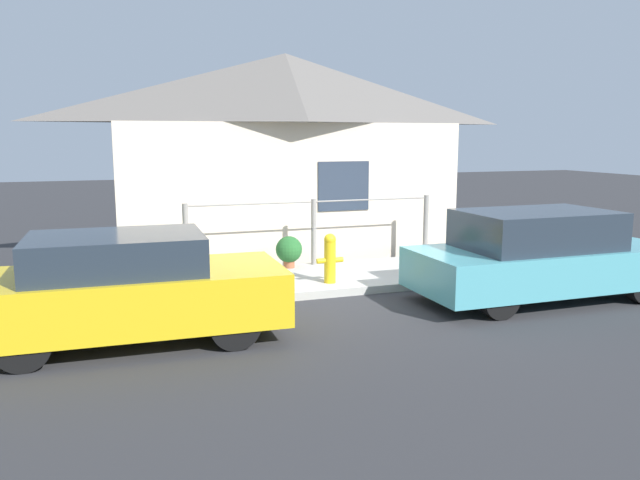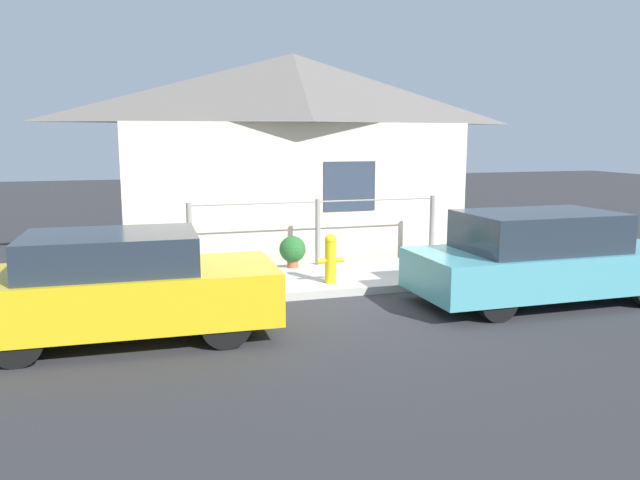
{
  "view_description": "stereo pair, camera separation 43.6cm",
  "coord_description": "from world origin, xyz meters",
  "px_view_note": "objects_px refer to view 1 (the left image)",
  "views": [
    {
      "loc": [
        -3.79,
        -9.08,
        2.56
      ],
      "look_at": [
        -0.48,
        0.3,
        0.9
      ],
      "focal_mm": 35.0,
      "sensor_mm": 36.0,
      "label": 1
    },
    {
      "loc": [
        -3.37,
        -9.22,
        2.56
      ],
      "look_at": [
        -0.48,
        0.3,
        0.9
      ],
      "focal_mm": 35.0,
      "sensor_mm": 36.0,
      "label": 2
    }
  ],
  "objects_px": {
    "car_right": "(541,256)",
    "potted_plant_near_hydrant": "(289,250)",
    "fire_hydrant": "(330,257)",
    "potted_plant_by_fence": "(141,257)",
    "car_left": "(128,288)"
  },
  "relations": [
    {
      "from": "car_right",
      "to": "potted_plant_near_hydrant",
      "type": "distance_m",
      "value": 4.45
    },
    {
      "from": "fire_hydrant",
      "to": "potted_plant_by_fence",
      "type": "bearing_deg",
      "value": 156.76
    },
    {
      "from": "car_right",
      "to": "potted_plant_by_fence",
      "type": "height_order",
      "value": "car_right"
    },
    {
      "from": "fire_hydrant",
      "to": "potted_plant_near_hydrant",
      "type": "height_order",
      "value": "fire_hydrant"
    },
    {
      "from": "car_right",
      "to": "potted_plant_near_hydrant",
      "type": "xyz_separation_m",
      "value": [
        -3.24,
        3.04,
        -0.23
      ]
    },
    {
      "from": "potted_plant_near_hydrant",
      "to": "car_left",
      "type": "bearing_deg",
      "value": -134.67
    },
    {
      "from": "potted_plant_near_hydrant",
      "to": "potted_plant_by_fence",
      "type": "bearing_deg",
      "value": -177.44
    },
    {
      "from": "car_left",
      "to": "fire_hydrant",
      "type": "xyz_separation_m",
      "value": [
        3.3,
        1.64,
        -0.12
      ]
    },
    {
      "from": "car_right",
      "to": "fire_hydrant",
      "type": "distance_m",
      "value": 3.37
    },
    {
      "from": "car_left",
      "to": "potted_plant_near_hydrant",
      "type": "bearing_deg",
      "value": 46.81
    },
    {
      "from": "car_left",
      "to": "potted_plant_by_fence",
      "type": "relative_size",
      "value": 5.39
    },
    {
      "from": "car_left",
      "to": "car_right",
      "type": "xyz_separation_m",
      "value": [
        6.24,
        -0.0,
        0.01
      ]
    },
    {
      "from": "car_left",
      "to": "fire_hydrant",
      "type": "height_order",
      "value": "car_left"
    },
    {
      "from": "fire_hydrant",
      "to": "potted_plant_by_fence",
      "type": "height_order",
      "value": "fire_hydrant"
    },
    {
      "from": "car_left",
      "to": "car_right",
      "type": "height_order",
      "value": "car_right"
    }
  ]
}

